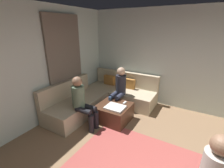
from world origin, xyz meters
name	(u,v)px	position (x,y,z in m)	size (l,w,h in m)	color
wall_back	(192,62)	(0.00, 2.94, 1.35)	(6.00, 0.12, 2.70)	silver
wall_left	(12,73)	(-2.94, 0.00, 1.35)	(0.12, 6.00, 2.70)	silver
curtain_panel	(66,65)	(-2.84, 1.30, 1.25)	(0.06, 1.10, 2.50)	#726659
sectional_couch	(103,97)	(-2.08, 1.88, 0.28)	(2.10, 2.55, 0.87)	#C6B593
ottoman	(114,113)	(-1.44, 1.39, 0.21)	(0.76, 0.76, 0.42)	#4C2D1E
folded_blanket	(115,107)	(-1.34, 1.27, 0.44)	(0.44, 0.36, 0.04)	white
coffee_mug	(110,99)	(-1.66, 1.57, 0.47)	(0.08, 0.08, 0.10)	#334C72
game_remote	(125,103)	(-1.26, 1.61, 0.43)	(0.05, 0.15, 0.02)	white
person_on_couch_back	(119,88)	(-1.58, 1.93, 0.66)	(0.30, 0.60, 1.20)	#2D3347
person_on_couch_side	(82,101)	(-1.93, 0.82, 0.66)	(0.60, 0.30, 1.20)	black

